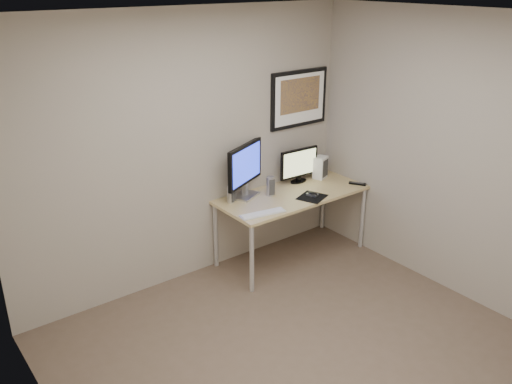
# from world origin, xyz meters

# --- Properties ---
(floor) EXTENTS (3.60, 3.60, 0.00)m
(floor) POSITION_xyz_m (0.00, 0.00, 0.00)
(floor) COLOR brown
(floor) RESTS_ON ground
(room) EXTENTS (3.60, 3.60, 3.60)m
(room) POSITION_xyz_m (0.00, 0.45, 1.64)
(room) COLOR white
(room) RESTS_ON ground
(desk) EXTENTS (1.60, 0.70, 0.73)m
(desk) POSITION_xyz_m (1.00, 1.35, 0.66)
(desk) COLOR olive
(desk) RESTS_ON floor
(framed_art) EXTENTS (0.75, 0.04, 0.60)m
(framed_art) POSITION_xyz_m (1.35, 1.68, 1.62)
(framed_art) COLOR black
(framed_art) RESTS_ON room
(monitor_large) EXTENTS (0.57, 0.30, 0.55)m
(monitor_large) POSITION_xyz_m (0.56, 1.58, 1.04)
(monitor_large) COLOR #B0B0B5
(monitor_large) RESTS_ON desk
(monitor_tv) EXTENTS (0.48, 0.12, 0.38)m
(monitor_tv) POSITION_xyz_m (1.27, 1.56, 0.93)
(monitor_tv) COLOR black
(monitor_tv) RESTS_ON desk
(speaker_left) EXTENTS (0.09, 0.09, 0.18)m
(speaker_left) POSITION_xyz_m (0.36, 1.55, 0.82)
(speaker_left) COLOR #B0B0B5
(speaker_left) RESTS_ON desk
(speaker_right) EXTENTS (0.10, 0.10, 0.20)m
(speaker_right) POSITION_xyz_m (0.79, 1.45, 0.83)
(speaker_right) COLOR #B0B0B5
(speaker_right) RESTS_ON desk
(keyboard) EXTENTS (0.47, 0.20, 0.02)m
(keyboard) POSITION_xyz_m (0.44, 1.12, 0.74)
(keyboard) COLOR silver
(keyboard) RESTS_ON desk
(mousepad) EXTENTS (0.35, 0.33, 0.00)m
(mousepad) POSITION_xyz_m (1.09, 1.15, 0.73)
(mousepad) COLOR black
(mousepad) RESTS_ON desk
(mouse) EXTENTS (0.09, 0.13, 0.04)m
(mouse) POSITION_xyz_m (1.12, 1.18, 0.75)
(mouse) COLOR black
(mouse) RESTS_ON mousepad
(remote) EXTENTS (0.14, 0.18, 0.02)m
(remote) POSITION_xyz_m (1.73, 1.12, 0.74)
(remote) COLOR black
(remote) RESTS_ON desk
(fan_unit) EXTENTS (0.19, 0.17, 0.24)m
(fan_unit) POSITION_xyz_m (1.55, 1.52, 0.85)
(fan_unit) COLOR silver
(fan_unit) RESTS_ON desk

